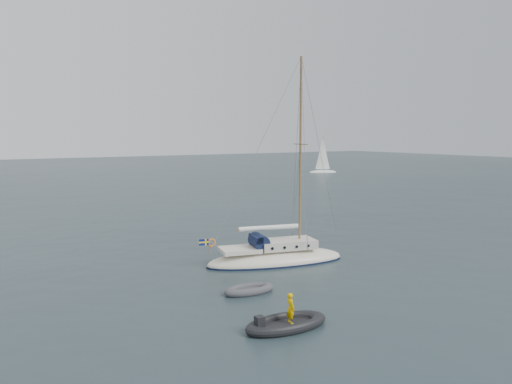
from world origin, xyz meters
TOP-DOWN VIEW (x-y plane):
  - ground at (0.00, 0.00)m, footprint 300.00×300.00m
  - sailboat at (1.91, 1.53)m, footprint 9.40×2.82m
  - dinghy at (-2.67, -2.66)m, footprint 2.75×1.24m
  - rib at (-3.78, -7.45)m, footprint 3.81×1.73m
  - distant_yacht_b at (51.51, 56.25)m, footprint 6.05×3.23m

SIDE VIEW (x-z plane):
  - ground at x=0.00m, z-range 0.00..0.00m
  - dinghy at x=-2.67m, z-range -0.02..0.37m
  - rib at x=-3.78m, z-range -0.52..0.99m
  - sailboat at x=1.91m, z-range -5.68..7.70m
  - distant_yacht_b at x=51.51m, z-range -0.58..7.44m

